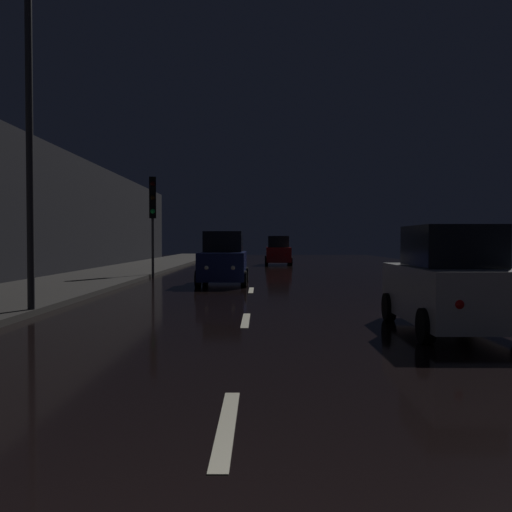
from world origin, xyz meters
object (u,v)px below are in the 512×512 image
object	(u,v)px
traffic_light_far_left	(153,205)
car_approaching_headlights	(223,260)
car_distant_taillights	(278,252)
car_parked_right_near	(449,283)
streetlamp_overhead	(49,90)

from	to	relation	value
traffic_light_far_left	car_approaching_headlights	xyz separation A→B (m)	(3.52, -4.04, -2.40)
traffic_light_far_left	car_distant_taillights	xyz separation A→B (m)	(6.23, 14.08, -2.42)
traffic_light_far_left	car_parked_right_near	bearing A→B (deg)	15.77
streetlamp_overhead	car_parked_right_near	xyz separation A→B (m)	(8.27, -2.05, -4.15)
car_approaching_headlights	car_distant_taillights	world-z (taller)	car_approaching_headlights
streetlamp_overhead	traffic_light_far_left	bearing A→B (deg)	90.99
car_approaching_headlights	streetlamp_overhead	bearing A→B (deg)	-19.22
car_approaching_headlights	car_parked_right_near	distance (m)	12.51
streetlamp_overhead	car_parked_right_near	size ratio (longest dim) A/B	1.96
traffic_light_far_left	car_approaching_headlights	distance (m)	5.87
streetlamp_overhead	car_distant_taillights	xyz separation A→B (m)	(6.00, 27.55, -4.13)
traffic_light_far_left	car_approaching_headlights	bearing A→B (deg)	28.12
car_approaching_headlights	car_distant_taillights	size ratio (longest dim) A/B	1.01
car_approaching_headlights	car_distant_taillights	distance (m)	18.32
car_distant_taillights	traffic_light_far_left	bearing A→B (deg)	156.13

